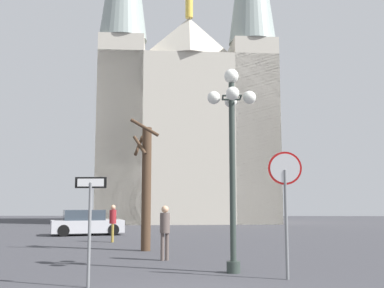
# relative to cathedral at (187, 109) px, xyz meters

# --- Properties ---
(cathedral) EXTENTS (17.24, 12.77, 35.06)m
(cathedral) POSITION_rel_cathedral_xyz_m (0.00, 0.00, 0.00)
(cathedral) COLOR #BCB5A5
(cathedral) RESTS_ON ground
(stop_sign) EXTENTS (0.81, 0.17, 3.07)m
(stop_sign) POSITION_rel_cathedral_xyz_m (3.98, -32.74, -8.71)
(stop_sign) COLOR slate
(stop_sign) RESTS_ON ground
(one_way_arrow_sign) EXTENTS (0.70, 0.07, 2.39)m
(one_way_arrow_sign) POSITION_rel_cathedral_xyz_m (-0.51, -33.98, -9.35)
(one_way_arrow_sign) COLOR slate
(one_way_arrow_sign) RESTS_ON ground
(street_lamp) EXTENTS (1.33, 1.33, 5.48)m
(street_lamp) POSITION_rel_cathedral_xyz_m (2.74, -31.73, -7.20)
(street_lamp) COLOR #2D3833
(street_lamp) RESTS_ON ground
(bare_tree) EXTENTS (1.13, 1.09, 5.07)m
(bare_tree) POSITION_rel_cathedral_xyz_m (-0.34, -26.10, -8.34)
(bare_tree) COLOR #473323
(bare_tree) RESTS_ON ground
(parked_car_near_silver) EXTENTS (4.38, 3.06, 1.44)m
(parked_car_near_silver) POSITION_rel_cathedral_xyz_m (-4.93, -17.33, -10.20)
(parked_car_near_silver) COLOR #B7B7BC
(parked_car_near_silver) RESTS_ON ground
(pedestrian_walking) EXTENTS (0.32, 0.32, 1.73)m
(pedestrian_walking) POSITION_rel_cathedral_xyz_m (0.69, -29.10, -9.83)
(pedestrian_walking) COLOR #594C47
(pedestrian_walking) RESTS_ON ground
(pedestrian_standing) EXTENTS (0.32, 0.32, 1.74)m
(pedestrian_standing) POSITION_rel_cathedral_xyz_m (-2.42, -22.15, -9.82)
(pedestrian_standing) COLOR olive
(pedestrian_standing) RESTS_ON ground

